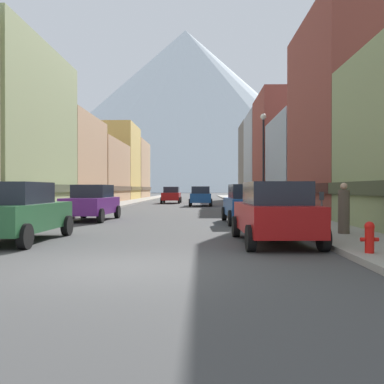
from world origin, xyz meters
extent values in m
plane|color=#404040|center=(0.00, 0.00, 0.00)|extent=(400.00, 400.00, 0.00)
cube|color=gray|center=(-6.25, 35.00, 0.07)|extent=(2.50, 100.00, 0.15)
cube|color=gray|center=(6.25, 35.00, 0.07)|extent=(2.50, 100.00, 0.15)
cube|color=tan|center=(-11.56, 28.33, 3.91)|extent=(8.12, 10.05, 7.83)
cube|color=brown|center=(-11.56, 28.33, 1.60)|extent=(8.42, 10.05, 0.50)
cube|color=tan|center=(-12.27, 40.37, 3.49)|extent=(9.55, 13.16, 6.99)
cube|color=brown|center=(-12.27, 40.37, 1.60)|extent=(9.85, 13.16, 0.50)
cube|color=#D8B259|center=(-10.85, 51.84, 5.24)|extent=(6.69, 9.23, 10.49)
cube|color=brown|center=(-10.85, 51.84, 1.60)|extent=(6.99, 9.23, 0.50)
cube|color=tan|center=(-11.35, 62.75, 4.71)|extent=(7.70, 11.53, 9.42)
cube|color=brown|center=(-11.35, 62.75, 1.60)|extent=(8.00, 11.53, 0.50)
cube|color=brown|center=(11.84, 15.89, 5.60)|extent=(8.68, 9.99, 11.20)
cube|color=#3B1B16|center=(11.84, 15.89, 1.60)|extent=(8.98, 9.99, 0.50)
cube|color=#99A5B2|center=(12.06, 26.09, 3.64)|extent=(9.12, 9.75, 7.28)
cube|color=#444A50|center=(12.06, 26.09, 1.60)|extent=(9.42, 9.75, 0.50)
cube|color=brown|center=(11.93, 36.25, 5.62)|extent=(8.87, 9.43, 11.23)
cube|color=#3B1B16|center=(11.93, 36.25, 1.60)|extent=(9.17, 9.43, 0.50)
cube|color=#99A5B2|center=(10.89, 46.35, 5.51)|extent=(6.78, 10.02, 11.02)
cube|color=#444A50|center=(10.89, 46.35, 1.60)|extent=(7.08, 10.02, 0.50)
cube|color=#66605B|center=(11.58, 55.79, 5.59)|extent=(8.17, 8.75, 11.18)
cube|color=#2D2B29|center=(11.58, 55.79, 1.60)|extent=(8.47, 8.75, 0.50)
cube|color=#265933|center=(-3.80, 4.26, 0.74)|extent=(1.93, 4.44, 0.80)
cube|color=#1E232D|center=(-3.81, 4.01, 1.46)|extent=(1.65, 2.23, 0.64)
cylinder|color=black|center=(-4.68, 5.93, 0.34)|extent=(0.23, 0.68, 0.68)
cylinder|color=black|center=(-2.85, 5.89, 0.34)|extent=(0.23, 0.68, 0.68)
cylinder|color=black|center=(-2.92, 2.59, 0.34)|extent=(0.23, 0.68, 0.68)
cube|color=#591E72|center=(-3.80, 12.85, 0.74)|extent=(2.01, 4.47, 0.80)
cube|color=#1E232D|center=(-3.79, 13.10, 1.46)|extent=(1.69, 2.26, 0.64)
cylinder|color=black|center=(-2.95, 11.16, 0.34)|extent=(0.25, 0.69, 0.68)
cylinder|color=black|center=(-4.78, 11.24, 0.34)|extent=(0.25, 0.69, 0.68)
cylinder|color=black|center=(-2.82, 14.46, 0.34)|extent=(0.25, 0.69, 0.68)
cylinder|color=black|center=(-4.65, 14.53, 0.34)|extent=(0.25, 0.69, 0.68)
cube|color=#9E1111|center=(3.80, 3.99, 0.74)|extent=(1.98, 4.46, 0.80)
cube|color=#1E232D|center=(3.81, 3.74, 1.46)|extent=(1.67, 2.25, 0.64)
cylinder|color=black|center=(2.83, 5.61, 0.34)|extent=(0.24, 0.69, 0.68)
cylinder|color=black|center=(4.66, 5.67, 0.34)|extent=(0.24, 0.69, 0.68)
cylinder|color=black|center=(2.94, 2.31, 0.34)|extent=(0.24, 0.69, 0.68)
cylinder|color=black|center=(4.77, 2.37, 0.34)|extent=(0.24, 0.69, 0.68)
cube|color=#19478C|center=(3.80, 11.33, 0.74)|extent=(1.99, 4.46, 0.80)
cube|color=#1E232D|center=(3.81, 11.08, 1.46)|extent=(1.68, 2.25, 0.64)
cylinder|color=black|center=(2.82, 12.95, 0.34)|extent=(0.24, 0.69, 0.68)
cylinder|color=black|center=(4.66, 13.01, 0.34)|extent=(0.24, 0.69, 0.68)
cylinder|color=black|center=(2.94, 9.65, 0.34)|extent=(0.24, 0.69, 0.68)
cylinder|color=black|center=(4.78, 9.71, 0.34)|extent=(0.24, 0.69, 0.68)
cube|color=#19478C|center=(1.60, 30.97, 0.74)|extent=(1.84, 4.40, 0.80)
cube|color=#1E232D|center=(1.60, 30.72, 1.46)|extent=(1.60, 2.20, 0.64)
cylinder|color=black|center=(0.68, 32.62, 0.34)|extent=(0.22, 0.68, 0.68)
cylinder|color=black|center=(2.52, 32.62, 0.34)|extent=(0.22, 0.68, 0.68)
cylinder|color=black|center=(0.68, 29.32, 0.34)|extent=(0.22, 0.68, 0.68)
cylinder|color=black|center=(2.52, 29.32, 0.34)|extent=(0.22, 0.68, 0.68)
cube|color=#9E1111|center=(-1.60, 38.32, 0.74)|extent=(1.84, 4.40, 0.80)
cube|color=#1E232D|center=(-1.60, 38.57, 1.46)|extent=(1.60, 2.20, 0.64)
cylinder|color=black|center=(-0.68, 36.67, 0.34)|extent=(0.22, 0.68, 0.68)
cylinder|color=black|center=(-2.52, 36.67, 0.34)|extent=(0.22, 0.68, 0.68)
cylinder|color=black|center=(-0.68, 39.97, 0.34)|extent=(0.22, 0.68, 0.68)
cylinder|color=black|center=(-2.52, 39.97, 0.34)|extent=(0.22, 0.68, 0.68)
cylinder|color=red|center=(5.45, 1.15, 0.43)|extent=(0.20, 0.20, 0.55)
sphere|color=red|center=(5.45, 1.15, 0.74)|extent=(0.22, 0.22, 0.22)
cylinder|color=red|center=(5.30, 1.15, 0.45)|extent=(0.10, 0.09, 0.09)
cylinder|color=red|center=(5.60, 1.15, 0.45)|extent=(0.10, 0.09, 0.09)
cylinder|color=#595960|center=(5.75, 6.09, 0.68)|extent=(0.06, 0.06, 1.05)
cube|color=#33383F|center=(5.75, 6.09, 1.34)|extent=(0.14, 0.10, 0.28)
cylinder|color=#4C4C51|center=(-7.00, 13.98, 0.36)|extent=(0.53, 0.53, 0.43)
sphere|color=#1F8831|center=(-7.00, 13.98, 0.84)|extent=(0.66, 0.66, 0.66)
cylinder|color=maroon|center=(-6.25, 22.68, 0.81)|extent=(0.36, 0.36, 1.32)
sphere|color=tan|center=(-6.25, 22.68, 1.58)|extent=(0.21, 0.21, 0.21)
cylinder|color=#333338|center=(-6.25, 10.90, 0.82)|extent=(0.36, 0.36, 1.35)
sphere|color=tan|center=(-6.25, 10.90, 1.60)|extent=(0.21, 0.21, 0.21)
cylinder|color=brown|center=(6.25, 5.34, 0.85)|extent=(0.36, 0.36, 1.40)
sphere|color=tan|center=(6.25, 5.34, 1.66)|extent=(0.22, 0.22, 0.22)
cylinder|color=black|center=(5.35, 17.03, 2.90)|extent=(0.12, 0.12, 5.50)
sphere|color=white|center=(5.35, 17.03, 5.83)|extent=(0.36, 0.36, 0.36)
cone|color=silver|center=(-8.33, 260.00, 50.00)|extent=(212.40, 212.40, 99.99)
camera|label=1|loc=(1.70, -8.56, 1.59)|focal=40.42mm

